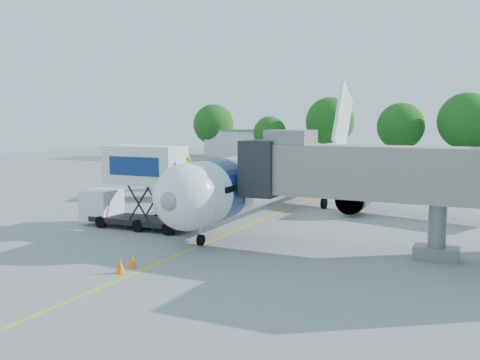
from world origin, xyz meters
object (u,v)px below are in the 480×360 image
at_px(aircraft, 286,173).
at_px(catering_hiloader, 137,187).
at_px(ground_tug, 147,285).
at_px(jet_bridge, 351,172).

relative_size(aircraft, catering_hiloader, 4.44).
distance_m(aircraft, ground_tug, 23.52).
relative_size(aircraft, ground_tug, 8.80).
height_order(jet_bridge, catering_hiloader, jet_bridge).
distance_m(jet_bridge, ground_tug, 13.50).
distance_m(aircraft, jet_bridge, 13.77).
bearing_deg(catering_hiloader, jet_bridge, 0.01).
height_order(jet_bridge, ground_tug, jet_bridge).
distance_m(jet_bridge, catering_hiloader, 14.34).
height_order(aircraft, ground_tug, aircraft).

